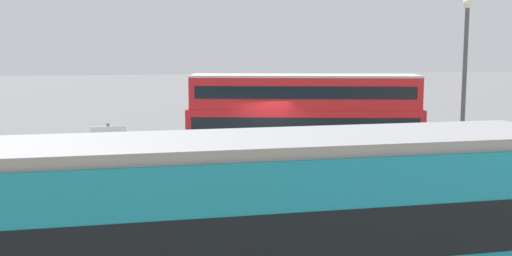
{
  "coord_description": "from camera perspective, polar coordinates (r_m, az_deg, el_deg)",
  "views": [
    {
      "loc": [
        5.74,
        27.77,
        5.2
      ],
      "look_at": [
        1.83,
        6.76,
        2.33
      ],
      "focal_mm": 44.37,
      "sensor_mm": 36.0,
      "label": 1
    }
  ],
  "objects": [
    {
      "name": "pedestrian_railing",
      "position": [
        21.86,
        2.32,
        -4.15
      ],
      "size": [
        7.24,
        0.71,
        1.08
      ],
      "color": "gray",
      "rests_on": "ground"
    },
    {
      "name": "info_sign",
      "position": [
        21.84,
        -13.14,
        -1.6
      ],
      "size": [
        1.16,
        0.28,
        2.54
      ],
      "color": "slate",
      "rests_on": "ground"
    },
    {
      "name": "ground_plane",
      "position": [
        28.83,
        1.12,
        -2.76
      ],
      "size": [
        160.0,
        160.0,
        0.0
      ],
      "primitive_type": "plane",
      "color": "slate"
    },
    {
      "name": "pedestrian_crossing",
      "position": [
        19.85,
        11.05,
        -5.02
      ],
      "size": [
        0.45,
        0.45,
        1.58
      ],
      "color": "black",
      "rests_on": "ground"
    },
    {
      "name": "pedestrian_near_railing",
      "position": [
        24.77,
        -2.16,
        -2.07
      ],
      "size": [
        0.44,
        0.44,
        1.77
      ],
      "color": "black",
      "rests_on": "ground"
    },
    {
      "name": "street_lamp",
      "position": [
        24.24,
        18.28,
        4.36
      ],
      "size": [
        0.36,
        0.36,
        6.8
      ],
      "color": "#4C4C51",
      "rests_on": "ground"
    },
    {
      "name": "tram_yellow",
      "position": [
        11.08,
        -5.37,
        -9.91
      ],
      "size": [
        13.66,
        3.23,
        3.6
      ],
      "color": "teal",
      "rests_on": "ground"
    },
    {
      "name": "double_decker_bus",
      "position": [
        31.05,
        4.34,
        1.51
      ],
      "size": [
        11.63,
        4.98,
        3.69
      ],
      "color": "red",
      "rests_on": "ground"
    }
  ]
}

